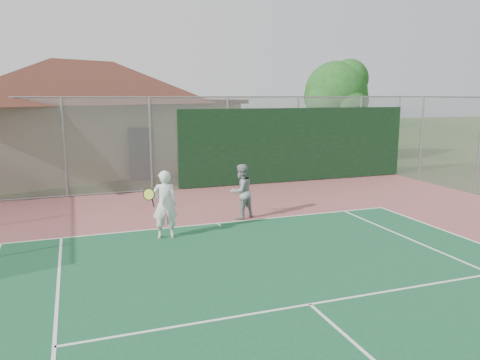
# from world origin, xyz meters

# --- Properties ---
(back_fence) EXTENTS (20.08, 0.11, 3.53)m
(back_fence) POSITION_xyz_m (2.11, 16.98, 1.67)
(back_fence) COLOR gray
(back_fence) RESTS_ON ground
(side_fence_right) EXTENTS (0.08, 9.00, 3.50)m
(side_fence_right) POSITION_xyz_m (10.00, 12.50, 1.75)
(side_fence_right) COLOR gray
(side_fence_right) RESTS_ON ground
(clubhouse) EXTENTS (16.14, 12.99, 6.06)m
(clubhouse) POSITION_xyz_m (-3.18, 23.73, 3.08)
(clubhouse) COLOR tan
(clubhouse) RESTS_ON ground
(tree) EXTENTS (3.89, 3.68, 5.42)m
(tree) POSITION_xyz_m (9.58, 21.53, 3.56)
(tree) COLOR #362613
(tree) RESTS_ON ground
(player_white_front) EXTENTS (0.94, 0.69, 1.72)m
(player_white_front) POSITION_xyz_m (-1.63, 11.05, 0.87)
(player_white_front) COLOR silver
(player_white_front) RESTS_ON ground
(player_grey_back) EXTENTS (0.95, 0.85, 1.59)m
(player_grey_back) POSITION_xyz_m (0.82, 12.20, 0.80)
(player_grey_back) COLOR #95989A
(player_grey_back) RESTS_ON ground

